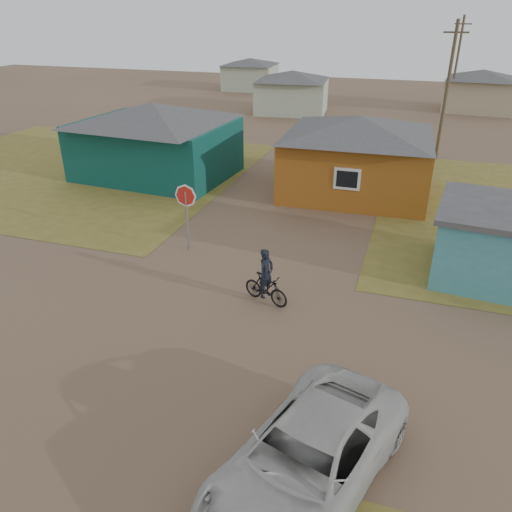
% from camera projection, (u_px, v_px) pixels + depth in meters
% --- Properties ---
extents(ground, '(120.00, 120.00, 0.00)m').
position_uv_depth(ground, '(199.00, 336.00, 14.59)').
color(ground, brown).
extents(grass_nw, '(20.00, 18.00, 0.00)m').
position_uv_depth(grass_nw, '(71.00, 169.00, 29.52)').
color(grass_nw, olive).
rests_on(grass_nw, ground).
extents(house_teal, '(8.93, 7.08, 4.00)m').
position_uv_depth(house_teal, '(155.00, 139.00, 27.49)').
color(house_teal, '#0B3C36').
rests_on(house_teal, ground).
extents(house_yellow, '(7.72, 6.76, 3.90)m').
position_uv_depth(house_yellow, '(357.00, 154.00, 24.88)').
color(house_yellow, '#915116').
rests_on(house_yellow, ground).
extents(house_pale_west, '(7.04, 6.15, 3.60)m').
position_uv_depth(house_pale_west, '(292.00, 91.00, 44.30)').
color(house_pale_west, '#A8B299').
rests_on(house_pale_west, ground).
extents(house_beige_east, '(6.95, 6.05, 3.60)m').
position_uv_depth(house_beige_east, '(481.00, 90.00, 44.94)').
color(house_beige_east, tan).
rests_on(house_beige_east, ground).
extents(house_pale_north, '(6.28, 5.81, 3.40)m').
position_uv_depth(house_pale_north, '(250.00, 73.00, 56.76)').
color(house_pale_north, '#A8B299').
rests_on(house_pale_north, ground).
extents(utility_pole_near, '(1.40, 0.20, 8.00)m').
position_uv_depth(utility_pole_near, '(447.00, 90.00, 29.60)').
color(utility_pole_near, brown).
rests_on(utility_pole_near, ground).
extents(utility_pole_far, '(1.40, 0.20, 8.00)m').
position_uv_depth(utility_pole_far, '(456.00, 64.00, 42.91)').
color(utility_pole_far, brown).
rests_on(utility_pole_far, ground).
extents(stop_sign, '(0.83, 0.39, 2.71)m').
position_uv_depth(stop_sign, '(186.00, 203.00, 18.81)').
color(stop_sign, gray).
rests_on(stop_sign, ground).
extents(cyclist, '(1.73, 1.01, 1.89)m').
position_uv_depth(cyclist, '(266.00, 284.00, 15.94)').
color(cyclist, black).
rests_on(cyclist, ground).
extents(vehicle, '(3.90, 5.82, 1.48)m').
position_uv_depth(vehicle, '(307.00, 459.00, 9.70)').
color(vehicle, '#B4B4B0').
rests_on(vehicle, ground).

